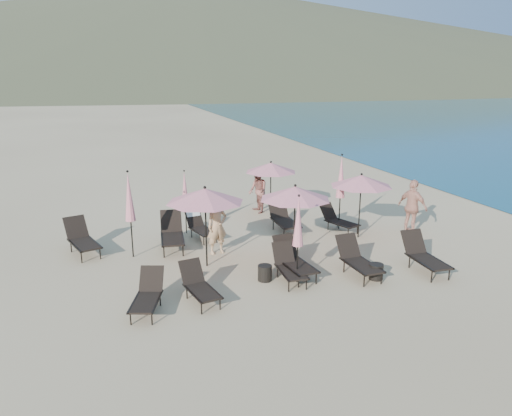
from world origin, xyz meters
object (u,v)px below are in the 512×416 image
object	(u,v)px
lounger_9	(283,218)
umbrella_open_0	(205,195)
lounger_7	(172,233)
umbrella_open_2	(361,181)
umbrella_closed_2	(129,197)
beachgoer_c	(413,207)
side_table_0	(265,273)
lounger_8	(199,224)
lounger_5	(424,255)
umbrella_open_3	(271,167)
lounger_1	(199,285)
umbrella_closed_3	(185,189)
lounger_10	(338,219)
umbrella_closed_1	(341,177)
side_table_1	(376,272)
beachgoer_a	(217,226)
lounger_3	(294,260)
umbrella_open_1	(295,193)
lounger_0	(148,294)
lounger_4	(358,259)
lounger_6	(82,238)
beachgoer_b	(258,191)
lounger_2	(289,266)
umbrella_closed_0	(298,222)

from	to	relation	value
lounger_9	umbrella_open_0	bearing A→B (deg)	-143.36
lounger_7	umbrella_open_2	distance (m)	6.49
umbrella_closed_2	beachgoer_c	world-z (taller)	umbrella_closed_2
umbrella_open_0	lounger_7	bearing A→B (deg)	110.58
lounger_9	side_table_0	distance (m)	4.43
lounger_8	side_table_0	distance (m)	4.25
lounger_5	umbrella_open_3	bearing A→B (deg)	111.08
lounger_1	umbrella_closed_3	world-z (taller)	umbrella_closed_3
umbrella_closed_3	lounger_10	bearing A→B (deg)	-15.14
umbrella_closed_1	side_table_1	size ratio (longest dim) A/B	6.27
lounger_8	side_table_1	bearing A→B (deg)	-66.24
side_table_0	umbrella_closed_1	bearing A→B (deg)	40.84
side_table_0	beachgoer_c	distance (m)	6.70
umbrella_closed_3	beachgoer_a	distance (m)	2.47
lounger_3	side_table_0	distance (m)	0.93
lounger_7	umbrella_open_1	xyz separation A→B (m)	(3.39, -2.08, 1.55)
lounger_0	umbrella_open_3	size ratio (longest dim) A/B	0.76
lounger_4	lounger_6	xyz separation A→B (m)	(-7.35, 4.22, 0.02)
lounger_3	lounger_10	size ratio (longest dim) A/B	1.07
umbrella_closed_2	beachgoer_c	bearing A→B (deg)	-4.03
lounger_3	lounger_7	size ratio (longest dim) A/B	0.92
umbrella_open_1	umbrella_open_0	bearing A→B (deg)	175.97
lounger_6	lounger_10	world-z (taller)	lounger_6
lounger_1	lounger_4	distance (m)	4.57
lounger_10	umbrella_open_0	xyz separation A→B (m)	(-5.21, -1.84, 1.72)
lounger_6	lounger_10	xyz separation A→B (m)	(8.69, -0.43, -0.07)
lounger_4	lounger_9	world-z (taller)	lounger_9
lounger_0	side_table_0	size ratio (longest dim) A/B	3.78
lounger_0	umbrella_open_1	world-z (taller)	umbrella_open_1
lounger_5	umbrella_closed_2	size ratio (longest dim) A/B	0.65
side_table_0	beachgoer_a	world-z (taller)	beachgoer_a
lounger_9	umbrella_open_3	size ratio (longest dim) A/B	0.83
lounger_0	lounger_7	bearing A→B (deg)	92.16
lounger_3	umbrella_open_3	xyz separation A→B (m)	(1.42, 5.84, 1.47)
lounger_5	beachgoer_b	world-z (taller)	beachgoer_b
lounger_8	lounger_4	bearing A→B (deg)	-66.12
lounger_1	lounger_9	distance (m)	6.07
lounger_10	beachgoer_c	distance (m)	2.62
lounger_0	lounger_9	bearing A→B (deg)	60.34
lounger_10	umbrella_open_3	distance (m)	3.41
lounger_2	umbrella_open_1	world-z (taller)	umbrella_open_1
lounger_1	umbrella_open_1	bearing A→B (deg)	20.09
umbrella_open_0	beachgoer_a	xyz separation A→B (m)	(0.56, 0.95, -1.25)
lounger_10	umbrella_open_0	size ratio (longest dim) A/B	0.68
umbrella_closed_1	umbrella_open_3	bearing A→B (deg)	125.74
lounger_1	beachgoer_b	size ratio (longest dim) A/B	0.90
beachgoer_c	umbrella_closed_0	bearing A→B (deg)	93.95
lounger_1	lounger_6	world-z (taller)	lounger_6
umbrella_open_0	umbrella_open_3	bearing A→B (deg)	50.99
umbrella_closed_1	side_table_1	world-z (taller)	umbrella_closed_1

